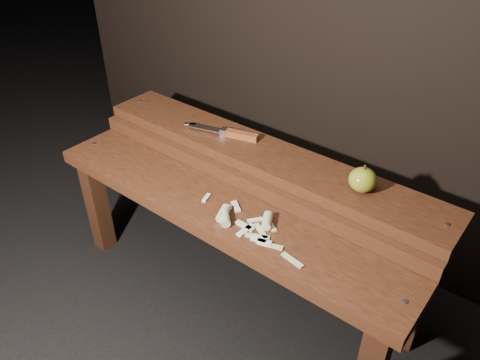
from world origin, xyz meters
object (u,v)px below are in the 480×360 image
Objects in this scene: bench_rear_tier at (261,174)px; knife at (232,133)px; bench_front_tier at (214,226)px; apple at (363,180)px.

knife reaches higher than bench_rear_tier.
knife reaches higher than bench_front_tier.
bench_rear_tier is at bearing -6.71° from knife.
bench_front_tier is 0.44m from apple.
bench_rear_tier is 15.13× the size of apple.
knife is at bearing 173.29° from bench_rear_tier.
apple reaches higher than knife.
bench_front_tier is at bearing -62.12° from knife.
bench_rear_tier is 0.35m from apple.
knife is (-0.13, 0.02, 0.10)m from bench_rear_tier.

